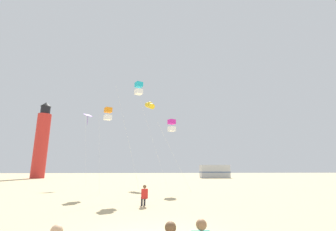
{
  "coord_description": "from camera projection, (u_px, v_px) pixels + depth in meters",
  "views": [
    {
      "loc": [
        -0.17,
        -6.96,
        2.05
      ],
      "look_at": [
        1.35,
        12.38,
        6.55
      ],
      "focal_mm": 24.47,
      "sensor_mm": 36.0,
      "label": 1
    }
  ],
  "objects": [
    {
      "name": "kite_box_magenta",
      "position": [
        172.0,
        125.0,
        22.21
      ],
      "size": [
        3.01,
        1.98,
        6.71
      ],
      "color": "silver",
      "rests_on": "ground"
    },
    {
      "name": "kite_box_cyan",
      "position": [
        139.0,
        88.0,
        21.0
      ],
      "size": [
        2.5,
        2.39,
        9.81
      ],
      "color": "silver",
      "rests_on": "ground"
    },
    {
      "name": "rv_van_silver",
      "position": [
        215.0,
        172.0,
        50.82
      ],
      "size": [
        6.46,
        2.4,
        2.8
      ],
      "rotation": [
        0.0,
        0.0,
        0.01
      ],
      "color": "#B7BABF",
      "rests_on": "ground"
    },
    {
      "name": "kite_diamond_violet",
      "position": [
        88.0,
        118.0,
        28.84
      ],
      "size": [
        1.22,
        1.22,
        8.83
      ],
      "color": "silver",
      "rests_on": "ground"
    },
    {
      "name": "kite_flyer_standing",
      "position": [
        144.0,
        195.0,
        12.82
      ],
      "size": [
        0.41,
        0.55,
        1.16
      ],
      "rotation": [
        0.0,
        0.0,
        3.36
      ],
      "color": "red",
      "rests_on": "ground"
    },
    {
      "name": "kite_box_orange",
      "position": [
        108.0,
        114.0,
        21.16
      ],
      "size": [
        1.26,
        1.26,
        7.56
      ],
      "color": "silver",
      "rests_on": "ground"
    },
    {
      "name": "lighthouse_distant",
      "position": [
        42.0,
        141.0,
        50.25
      ],
      "size": [
        2.8,
        2.8,
        16.8
      ],
      "color": "red",
      "rests_on": "ground"
    },
    {
      "name": "kite_tube_gold",
      "position": [
        150.0,
        105.0,
        30.74
      ],
      "size": [
        3.48,
        3.58,
        11.04
      ],
      "color": "silver",
      "rests_on": "ground"
    }
  ]
}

